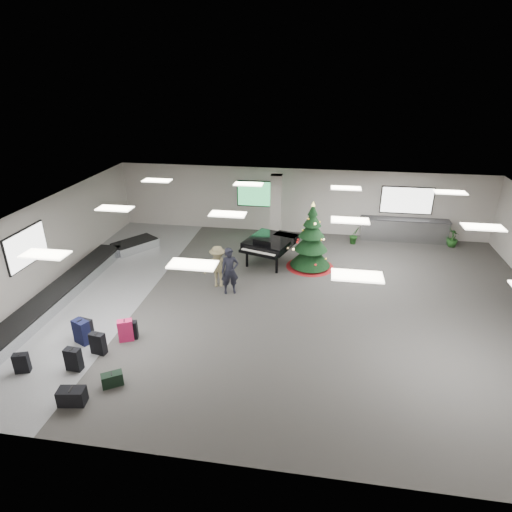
% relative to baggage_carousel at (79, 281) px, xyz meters
% --- Properties ---
extents(ground, '(18.00, 18.00, 0.00)m').
position_rel_baggage_carousel_xyz_m(ground, '(7.84, 0.08, -0.21)').
color(ground, '#373532').
rests_on(ground, ground).
extents(room_envelope, '(18.02, 14.02, 3.21)m').
position_rel_baggage_carousel_xyz_m(room_envelope, '(7.46, 0.75, 2.12)').
color(room_envelope, '#BBB3AB').
rests_on(room_envelope, ground).
extents(baggage_carousel, '(2.28, 9.71, 0.43)m').
position_rel_baggage_carousel_xyz_m(baggage_carousel, '(0.00, 0.00, 0.00)').
color(baggage_carousel, silver).
rests_on(baggage_carousel, ground).
extents(service_counter, '(4.05, 0.65, 1.08)m').
position_rel_baggage_carousel_xyz_m(service_counter, '(12.84, 6.73, 0.33)').
color(service_counter, silver).
rests_on(service_counter, ground).
extents(suitcase_0, '(0.44, 0.26, 0.69)m').
position_rel_baggage_carousel_xyz_m(suitcase_0, '(2.50, -4.56, 0.12)').
color(suitcase_0, black).
rests_on(suitcase_0, ground).
extents(suitcase_1, '(0.46, 0.28, 0.68)m').
position_rel_baggage_carousel_xyz_m(suitcase_1, '(2.80, -3.77, 0.12)').
color(suitcase_1, black).
rests_on(suitcase_1, ground).
extents(pink_suitcase, '(0.50, 0.41, 0.71)m').
position_rel_baggage_carousel_xyz_m(pink_suitcase, '(3.30, -3.03, 0.13)').
color(pink_suitcase, '#D21B54').
rests_on(pink_suitcase, ground).
extents(suitcase_3, '(0.43, 0.30, 0.60)m').
position_rel_baggage_carousel_xyz_m(suitcase_3, '(3.41, -2.92, 0.08)').
color(suitcase_3, black).
rests_on(suitcase_3, ground).
extents(navy_suitcase, '(0.57, 0.47, 0.78)m').
position_rel_baggage_carousel_xyz_m(navy_suitcase, '(2.06, -3.36, 0.17)').
color(navy_suitcase, black).
rests_on(navy_suitcase, ground).
extents(suitcase_5, '(0.43, 0.32, 0.60)m').
position_rel_baggage_carousel_xyz_m(suitcase_5, '(1.15, -4.88, 0.08)').
color(suitcase_5, black).
rests_on(suitcase_5, ground).
extents(green_duffel, '(0.60, 0.52, 0.38)m').
position_rel_baggage_carousel_xyz_m(green_duffel, '(3.81, -4.99, -0.03)').
color(green_duffel, black).
rests_on(green_duffel, ground).
extents(suitcase_8, '(0.51, 0.36, 0.72)m').
position_rel_baggage_carousel_xyz_m(suitcase_8, '(2.07, -3.21, 0.13)').
color(suitcase_8, black).
rests_on(suitcase_8, ground).
extents(black_duffel, '(0.70, 0.46, 0.45)m').
position_rel_baggage_carousel_xyz_m(black_duffel, '(3.14, -5.77, 0.00)').
color(black_duffel, black).
rests_on(black_duffel, ground).
extents(christmas_tree, '(1.98, 1.98, 2.82)m').
position_rel_baggage_carousel_xyz_m(christmas_tree, '(8.59, 3.09, 0.75)').
color(christmas_tree, maroon).
rests_on(christmas_tree, ground).
extents(grand_piano, '(2.30, 2.64, 1.28)m').
position_rel_baggage_carousel_xyz_m(grand_piano, '(6.86, 3.18, 0.70)').
color(grand_piano, black).
rests_on(grand_piano, ground).
extents(traveler_a, '(0.75, 0.62, 1.76)m').
position_rel_baggage_carousel_xyz_m(traveler_a, '(5.79, 0.39, 0.67)').
color(traveler_a, black).
rests_on(traveler_a, ground).
extents(traveler_b, '(1.15, 0.81, 1.62)m').
position_rel_baggage_carousel_xyz_m(traveler_b, '(5.23, 0.84, 0.60)').
color(traveler_b, '#837651').
rests_on(traveler_b, ground).
extents(potted_plant_left, '(0.58, 0.57, 0.83)m').
position_rel_baggage_carousel_xyz_m(potted_plant_left, '(10.52, 5.98, 0.20)').
color(potted_plant_left, '#123A17').
rests_on(potted_plant_left, ground).
extents(potted_plant_right, '(0.65, 0.65, 0.83)m').
position_rel_baggage_carousel_xyz_m(potted_plant_right, '(14.98, 6.32, 0.20)').
color(potted_plant_right, '#123A17').
rests_on(potted_plant_right, ground).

